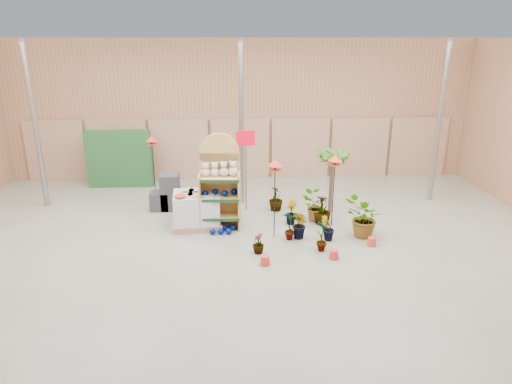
# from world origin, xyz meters

# --- Properties ---
(room) EXTENTS (15.20, 12.10, 4.70)m
(room) POSITION_xyz_m (0.00, 0.91, 2.21)
(room) COLOR slate
(room) RESTS_ON ground
(display_shelf) EXTENTS (1.02, 0.67, 2.35)m
(display_shelf) POSITION_xyz_m (-0.57, 1.86, 1.07)
(display_shelf) COLOR #B48B49
(display_shelf) RESTS_ON ground
(teddy_bears) EXTENTS (0.87, 0.23, 0.37)m
(teddy_bears) POSITION_xyz_m (-0.54, 1.75, 1.49)
(teddy_bears) COLOR beige
(teddy_bears) RESTS_ON display_shelf
(gazing_balls_shelf) EXTENTS (0.86, 0.30, 0.16)m
(gazing_balls_shelf) POSITION_xyz_m (-0.57, 1.73, 0.92)
(gazing_balls_shelf) COLOR #000D6F
(gazing_balls_shelf) RESTS_ON display_shelf
(gazing_balls_floor) EXTENTS (0.63, 0.39, 0.15)m
(gazing_balls_floor) POSITION_xyz_m (-0.52, 1.41, 0.07)
(gazing_balls_floor) COLOR #000D6F
(gazing_balls_floor) RESTS_ON ground
(pallet_stack) EXTENTS (1.29, 1.11, 0.90)m
(pallet_stack) POSITION_xyz_m (-1.17, 1.86, 0.44)
(pallet_stack) COLOR #997055
(pallet_stack) RESTS_ON ground
(charcoal_planters) EXTENTS (0.80, 0.50, 1.00)m
(charcoal_planters) POSITION_xyz_m (-2.07, 3.07, 0.42)
(charcoal_planters) COLOR #28272B
(charcoal_planters) RESTS_ON ground
(trellis_stock) EXTENTS (2.00, 0.30, 1.80)m
(trellis_stock) POSITION_xyz_m (-3.80, 5.20, 0.90)
(trellis_stock) COLOR #1F5125
(trellis_stock) RESTS_ON ground
(offer_sign) EXTENTS (0.50, 0.08, 2.20)m
(offer_sign) POSITION_xyz_m (0.10, 2.98, 1.57)
(offer_sign) COLOR gray
(offer_sign) RESTS_ON ground
(bird_table_front) EXTENTS (0.34, 0.34, 1.90)m
(bird_table_front) POSITION_xyz_m (0.71, 1.12, 1.76)
(bird_table_front) COLOR black
(bird_table_front) RESTS_ON ground
(bird_table_right) EXTENTS (0.34, 0.34, 1.83)m
(bird_table_right) POSITION_xyz_m (2.23, 1.71, 1.70)
(bird_table_right) COLOR black
(bird_table_right) RESTS_ON ground
(bird_table_back) EXTENTS (0.34, 0.34, 1.80)m
(bird_table_back) POSITION_xyz_m (-2.60, 4.31, 1.67)
(bird_table_back) COLOR black
(bird_table_back) RESTS_ON ground
(palm) EXTENTS (0.70, 0.70, 1.80)m
(palm) POSITION_xyz_m (2.37, 2.65, 1.54)
(palm) COLOR #4E3D32
(palm) RESTS_ON ground
(potted_plant_0) EXTENTS (0.46, 0.43, 0.72)m
(potted_plant_0) POSITION_xyz_m (1.07, 0.92, 0.36)
(potted_plant_0) COLOR #306518
(potted_plant_0) RESTS_ON ground
(potted_plant_1) EXTENTS (0.43, 0.48, 0.72)m
(potted_plant_1) POSITION_xyz_m (1.30, 0.95, 0.36)
(potted_plant_1) COLOR #306518
(potted_plant_1) RESTS_ON ground
(potted_plant_3) EXTENTS (0.59, 0.59, 0.78)m
(potted_plant_3) POSITION_xyz_m (2.00, 1.84, 0.39)
(potted_plant_3) COLOR #306518
(potted_plant_3) RESTS_ON ground
(potted_plant_5) EXTENTS (0.29, 0.35, 0.63)m
(potted_plant_5) POSITION_xyz_m (1.20, 1.88, 0.31)
(potted_plant_5) COLOR #306518
(potted_plant_5) RESTS_ON ground
(potted_plant_6) EXTENTS (0.86, 0.81, 0.78)m
(potted_plant_6) POSITION_xyz_m (1.84, 2.05, 0.39)
(potted_plant_6) COLOR #306518
(potted_plant_6) RESTS_ON ground
(potted_plant_7) EXTENTS (0.32, 0.32, 0.47)m
(potted_plant_7) POSITION_xyz_m (0.29, 0.26, 0.23)
(potted_plant_7) COLOR #306518
(potted_plant_7) RESTS_ON ground
(potted_plant_8) EXTENTS (0.45, 0.47, 0.74)m
(potted_plant_8) POSITION_xyz_m (1.71, 0.28, 0.37)
(potted_plant_8) COLOR #306518
(potted_plant_8) RESTS_ON ground
(potted_plant_9) EXTENTS (0.39, 0.35, 0.61)m
(potted_plant_9) POSITION_xyz_m (1.93, 0.83, 0.30)
(potted_plant_9) COLOR #306518
(potted_plant_9) RESTS_ON ground
(potted_plant_10) EXTENTS (1.16, 1.14, 0.97)m
(potted_plant_10) POSITION_xyz_m (2.81, 0.98, 0.49)
(potted_plant_10) COLOR #306518
(potted_plant_10) RESTS_ON ground
(potted_plant_11) EXTENTS (0.52, 0.52, 0.70)m
(potted_plant_11) POSITION_xyz_m (0.91, 2.85, 0.35)
(potted_plant_11) COLOR #306518
(potted_plant_11) RESTS_ON ground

